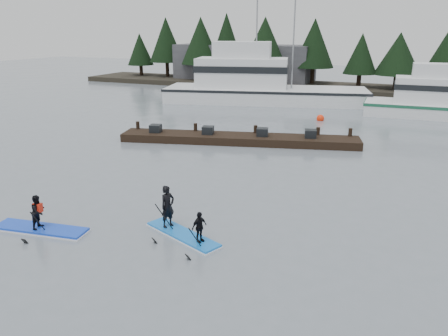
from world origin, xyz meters
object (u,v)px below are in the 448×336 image
at_px(paddleboard_solo, 40,220).
at_px(paddleboard_duo, 180,221).
at_px(floating_dock, 239,139).
at_px(fishing_boat_large, 259,94).

bearing_deg(paddleboard_solo, paddleboard_duo, 10.57).
bearing_deg(paddleboard_solo, floating_dock, 73.73).
bearing_deg(fishing_boat_large, paddleboard_solo, -99.75).
bearing_deg(paddleboard_duo, fishing_boat_large, 125.39).
xyz_separation_m(floating_dock, paddleboard_duo, (3.04, -13.04, 0.29)).
relative_size(fishing_boat_large, paddleboard_solo, 5.67).
bearing_deg(floating_dock, fishing_boat_large, 89.85).
bearing_deg(fishing_boat_large, floating_dock, -89.40).
height_order(paddleboard_solo, paddleboard_duo, paddleboard_duo).
distance_m(fishing_boat_large, paddleboard_solo, 30.88).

